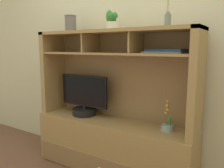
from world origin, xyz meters
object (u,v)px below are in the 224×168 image
Objects in this scene: potted_orchid at (167,126)px; potted_succulent at (112,22)px; diffuser_bottle at (167,20)px; media_console at (112,130)px; tv_monitor at (84,99)px; ceramic_vase at (71,23)px; magazine_stack_left at (165,51)px.

potted_succulent is (-0.56, -0.01, 0.91)m from potted_orchid.
diffuser_bottle is at bearing -1.62° from potted_succulent.
media_console reaches higher than tv_monitor.
potted_succulent is (0.35, 0.00, 0.78)m from tv_monitor.
potted_succulent is 0.53m from ceramic_vase.
potted_orchid is at bearing 44.24° from diffuser_bottle.
potted_orchid is 0.89m from diffuser_bottle.
media_console is at bearing -1.41° from ceramic_vase.
tv_monitor is (-0.36, -0.00, 0.27)m from media_console.
magazine_stack_left is 1.26× the size of diffuser_bottle.
potted_orchid is 1.42m from ceramic_vase.
ceramic_vase is at bearing 175.41° from tv_monitor.
diffuser_bottle reaches higher than magazine_stack_left.
potted_succulent is at bearing -179.06° from potted_orchid.
media_console reaches higher than potted_orchid.
ceramic_vase reaches higher than magazine_stack_left.
potted_succulent is (-0.53, 0.02, 0.02)m from diffuser_bottle.
potted_orchid is (0.55, 0.01, 0.15)m from media_console.
tv_monitor is at bearing -179.14° from potted_orchid.
tv_monitor is 3.20× the size of potted_succulent.
diffuser_bottle reaches higher than ceramic_vase.
diffuser_bottle is (0.53, -0.01, 1.03)m from media_console.
ceramic_vase is (-0.53, 0.01, 0.01)m from potted_succulent.
diffuser_bottle is at bearing -1.33° from ceramic_vase.
potted_orchid is 1.06m from potted_succulent.
magazine_stack_left is (0.86, 0.02, 0.51)m from tv_monitor.
potted_succulent is at bearing -1.03° from ceramic_vase.
magazine_stack_left is (-0.05, 0.01, 0.64)m from potted_orchid.
magazine_stack_left is 1.97× the size of potted_succulent.
potted_succulent is (-0.00, 0.00, 1.05)m from media_console.
media_console is at bearing 0.15° from tv_monitor.
ceramic_vase reaches higher than media_console.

